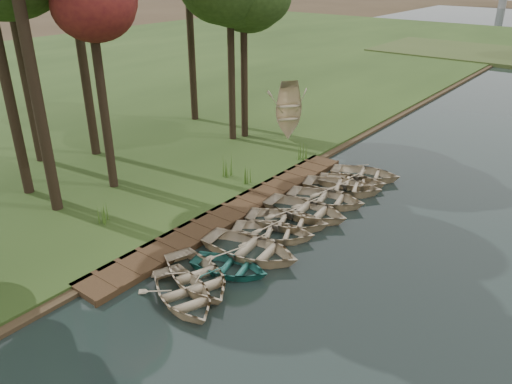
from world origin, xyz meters
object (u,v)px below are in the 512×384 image
Objects in this scene: boardwalk at (235,211)px; rowboat_1 at (197,274)px; stored_rowboat at (287,133)px; rowboat_2 at (230,265)px; rowboat_0 at (183,292)px.

boardwalk is 4.41× the size of rowboat_1.
stored_rowboat is (-6.10, 14.35, 0.25)m from rowboat_1.
rowboat_2 is at bearing -52.19° from boardwalk.
stored_rowboat is at bearing 111.30° from boardwalk.
rowboat_0 reaches higher than boardwalk.
rowboat_1 is 15.59m from stored_rowboat.
rowboat_0 is at bearing -140.96° from rowboat_1.
stored_rowboat is at bearing 11.56° from rowboat_2.
rowboat_0 is 1.16× the size of rowboat_2.
rowboat_1 is 0.99× the size of stored_rowboat.
rowboat_0 is at bearing -121.14° from stored_rowboat.
rowboat_2 is (0.45, 1.23, -0.07)m from rowboat_1.
rowboat_2 is 0.81× the size of stored_rowboat.
stored_rowboat reaches higher than boardwalk.
rowboat_1 reaches higher than boardwalk.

